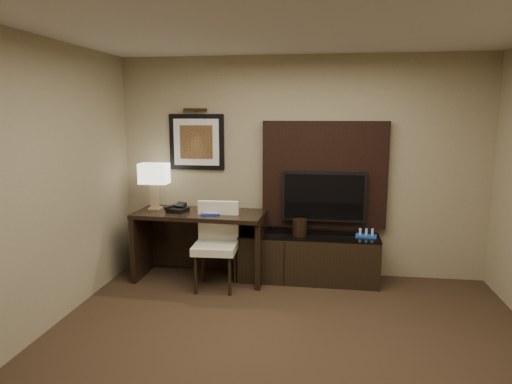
% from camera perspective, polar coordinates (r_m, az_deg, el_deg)
% --- Properties ---
extents(ceiling, '(4.50, 5.00, 0.01)m').
position_cam_1_polar(ceiling, '(3.20, 3.59, 22.13)').
color(ceiling, silver).
rests_on(ceiling, wall_back).
extents(wall_back, '(4.50, 0.01, 2.70)m').
position_cam_1_polar(wall_back, '(5.67, 5.51, 3.10)').
color(wall_back, '#978A66').
rests_on(wall_back, floor).
extents(desk, '(1.59, 0.74, 0.83)m').
position_cam_1_polar(desk, '(5.65, -6.95, -6.63)').
color(desk, black).
rests_on(desk, floor).
extents(credenza, '(1.67, 0.48, 0.57)m').
position_cam_1_polar(credenza, '(5.60, 6.57, -8.18)').
color(credenza, black).
rests_on(credenza, floor).
extents(tv_wall_panel, '(1.50, 0.12, 1.30)m').
position_cam_1_polar(tv_wall_panel, '(5.61, 8.53, 2.14)').
color(tv_wall_panel, black).
rests_on(tv_wall_panel, wall_back).
extents(tv, '(1.00, 0.08, 0.60)m').
position_cam_1_polar(tv, '(5.55, 8.47, -0.56)').
color(tv, black).
rests_on(tv, tv_wall_panel).
extents(artwork, '(0.70, 0.04, 0.70)m').
position_cam_1_polar(artwork, '(5.82, -7.41, 6.21)').
color(artwork, black).
rests_on(artwork, wall_back).
extents(picture_light, '(0.04, 0.04, 0.30)m').
position_cam_1_polar(picture_light, '(5.78, -7.60, 10.15)').
color(picture_light, '#412A15').
rests_on(picture_light, wall_back).
extents(desk_chair, '(0.50, 0.58, 1.01)m').
position_cam_1_polar(desk_chair, '(5.28, -5.09, -6.81)').
color(desk_chair, '#ECE8C5').
rests_on(desk_chair, floor).
extents(table_lamp, '(0.35, 0.22, 0.55)m').
position_cam_1_polar(table_lamp, '(5.77, -12.57, 0.60)').
color(table_lamp, tan).
rests_on(table_lamp, desk).
extents(desk_phone, '(0.27, 0.25, 0.11)m').
position_cam_1_polar(desk_phone, '(5.58, -9.77, -1.91)').
color(desk_phone, black).
rests_on(desk_phone, desk).
extents(blue_folder, '(0.27, 0.33, 0.02)m').
position_cam_1_polar(blue_folder, '(5.46, -5.69, -2.56)').
color(blue_folder, '#172898').
rests_on(blue_folder, desk).
extents(book, '(0.18, 0.02, 0.24)m').
position_cam_1_polar(book, '(5.47, -6.34, -1.37)').
color(book, beige).
rests_on(book, desk).
extents(ice_bucket, '(0.20, 0.20, 0.20)m').
position_cam_1_polar(ice_bucket, '(5.46, 5.47, -4.40)').
color(ice_bucket, black).
rests_on(ice_bucket, credenza).
extents(minibar_tray, '(0.26, 0.18, 0.09)m').
position_cam_1_polar(minibar_tray, '(5.55, 13.61, -5.02)').
color(minibar_tray, '#1C49B7').
rests_on(minibar_tray, credenza).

